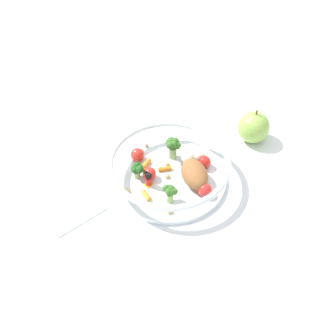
{
  "coord_description": "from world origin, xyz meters",
  "views": [
    {
      "loc": [
        -0.43,
        -0.34,
        0.59
      ],
      "look_at": [
        -0.02,
        0.0,
        0.03
      ],
      "focal_mm": 40.29,
      "sensor_mm": 36.0,
      "label": 1
    }
  ],
  "objects": [
    {
      "name": "loose_apple",
      "position": [
        0.21,
        -0.07,
        0.04
      ],
      "size": [
        0.07,
        0.07,
        0.09
      ],
      "color": "#8CB74C",
      "rests_on": "ground_plane"
    },
    {
      "name": "folded_napkin",
      "position": [
        -0.19,
        0.12,
        0.0
      ],
      "size": [
        0.13,
        0.15,
        0.01
      ],
      "primitive_type": "cube",
      "rotation": [
        0.0,
        0.0,
        -0.19
      ],
      "color": "white",
      "rests_on": "ground_plane"
    },
    {
      "name": "food_container",
      "position": [
        -0.01,
        -0.0,
        0.03
      ],
      "size": [
        0.25,
        0.25,
        0.06
      ],
      "color": "white",
      "rests_on": "ground_plane"
    },
    {
      "name": "ground_plane",
      "position": [
        0.0,
        0.0,
        0.0
      ],
      "size": [
        2.4,
        2.4,
        0.0
      ],
      "primitive_type": "plane",
      "color": "white"
    }
  ]
}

